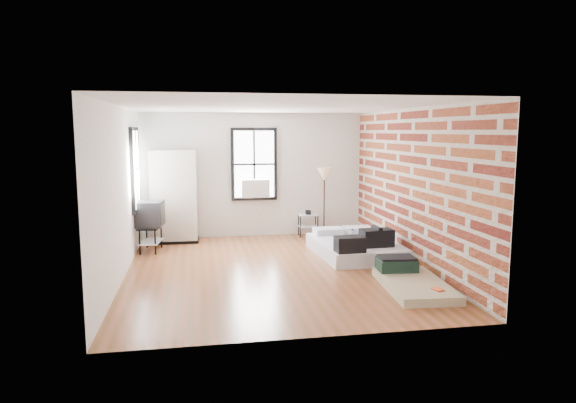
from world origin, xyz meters
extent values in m
plane|color=brown|center=(0.00, 0.00, 0.00)|extent=(6.00, 6.00, 0.00)
cube|color=silver|center=(0.00, 3.00, 1.40)|extent=(5.00, 0.01, 2.80)
cube|color=silver|center=(0.00, -3.00, 1.40)|extent=(5.00, 0.01, 2.80)
cube|color=silver|center=(-2.50, 0.00, 1.40)|extent=(0.01, 6.00, 2.80)
cube|color=brown|center=(2.50, 0.00, 1.40)|extent=(0.02, 6.00, 2.80)
cube|color=white|center=(0.00, 0.00, 2.80)|extent=(5.00, 6.00, 0.01)
cube|color=white|center=(0.00, 2.95, 1.65)|extent=(0.90, 0.02, 1.50)
cube|color=black|center=(-0.48, 2.97, 1.65)|extent=(0.07, 0.08, 1.64)
cube|color=black|center=(0.48, 2.97, 1.65)|extent=(0.07, 0.08, 1.64)
cube|color=black|center=(0.00, 2.97, 2.44)|extent=(0.90, 0.08, 0.07)
cube|color=black|center=(0.00, 2.97, 0.86)|extent=(0.90, 0.08, 0.07)
cube|color=black|center=(0.00, 2.94, 1.65)|extent=(0.04, 0.02, 1.50)
cube|color=black|center=(0.00, 2.94, 1.65)|extent=(0.90, 0.02, 0.04)
cube|color=white|center=(0.00, 2.83, 1.12)|extent=(0.62, 0.30, 0.40)
cube|color=white|center=(-2.45, 1.80, 1.65)|extent=(0.02, 0.90, 1.50)
cube|color=black|center=(-2.47, 1.32, 1.65)|extent=(0.08, 0.07, 1.64)
cube|color=black|center=(-2.47, 2.29, 1.65)|extent=(0.08, 0.07, 1.64)
cube|color=black|center=(-2.47, 1.80, 2.44)|extent=(0.08, 0.90, 0.07)
cube|color=black|center=(-2.47, 1.80, 0.86)|extent=(0.08, 0.90, 0.07)
cube|color=black|center=(-2.44, 1.80, 1.65)|extent=(0.02, 0.04, 1.50)
cube|color=black|center=(-2.44, 1.80, 1.65)|extent=(0.02, 0.90, 0.04)
cube|color=white|center=(1.75, 0.81, 0.13)|extent=(1.59, 2.10, 0.27)
cube|color=white|center=(1.39, 1.59, 0.33)|extent=(0.61, 0.40, 0.13)
cube|color=white|center=(2.03, 1.63, 0.33)|extent=(0.61, 0.40, 0.13)
cube|color=black|center=(1.99, 0.34, 0.43)|extent=(0.60, 0.37, 0.32)
cylinder|color=black|center=(1.99, 0.34, 0.61)|extent=(0.10, 0.38, 0.09)
cube|color=black|center=(1.36, -0.01, 0.41)|extent=(0.53, 0.35, 0.28)
cylinder|color=silver|center=(1.65, 0.75, 0.38)|extent=(0.07, 0.07, 0.23)
cylinder|color=#182FAC|center=(1.65, 0.75, 0.52)|extent=(0.04, 0.04, 0.03)
cube|color=tan|center=(1.95, -1.46, 0.07)|extent=(1.01, 1.73, 0.13)
cube|color=#142E25|center=(1.91, -0.84, 0.23)|extent=(0.65, 0.49, 0.19)
cube|color=black|center=(1.91, -0.84, 0.34)|extent=(0.61, 0.45, 0.04)
cube|color=#C4431F|center=(2.09, -1.96, 0.14)|extent=(0.15, 0.20, 0.02)
cube|color=black|center=(-1.78, 2.65, 0.03)|extent=(1.03, 0.61, 0.06)
cube|color=beige|center=(-1.78, 2.65, 1.03)|extent=(0.99, 0.57, 1.94)
cylinder|color=black|center=(0.99, 2.58, 0.25)|extent=(0.02, 0.02, 0.50)
cylinder|color=black|center=(1.39, 2.55, 0.25)|extent=(0.02, 0.02, 0.50)
cylinder|color=black|center=(1.01, 2.89, 0.25)|extent=(0.02, 0.02, 0.50)
cylinder|color=black|center=(1.41, 2.86, 0.25)|extent=(0.02, 0.02, 0.50)
cube|color=silver|center=(1.20, 2.72, 0.50)|extent=(0.48, 0.39, 0.02)
cube|color=silver|center=(1.20, 2.72, 0.23)|extent=(0.46, 0.37, 0.02)
cube|color=black|center=(1.20, 2.72, 0.56)|extent=(0.12, 0.17, 0.09)
cylinder|color=black|center=(1.56, 2.65, 0.01)|extent=(0.23, 0.23, 0.03)
cylinder|color=black|center=(1.56, 2.65, 0.70)|extent=(0.03, 0.03, 1.36)
cone|color=beige|center=(1.56, 2.65, 1.43)|extent=(0.34, 0.34, 0.30)
cylinder|color=black|center=(-2.41, 1.55, 0.25)|extent=(0.03, 0.03, 0.50)
cylinder|color=black|center=(-2.11, 1.51, 0.25)|extent=(0.03, 0.03, 0.50)
cylinder|color=black|center=(-2.33, 2.14, 0.25)|extent=(0.03, 0.03, 0.50)
cylinder|color=black|center=(-2.03, 2.10, 0.25)|extent=(0.03, 0.03, 0.50)
cube|color=black|center=(-2.22, 1.83, 0.50)|extent=(0.49, 0.76, 0.03)
cube|color=silver|center=(-2.22, 1.83, 0.20)|extent=(0.47, 0.74, 0.02)
cube|color=black|center=(-2.22, 1.83, 0.76)|extent=(0.57, 0.64, 0.50)
cube|color=black|center=(-1.97, 1.79, 0.76)|extent=(0.08, 0.48, 0.40)
camera|label=1|loc=(-1.27, -8.58, 2.40)|focal=32.00mm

